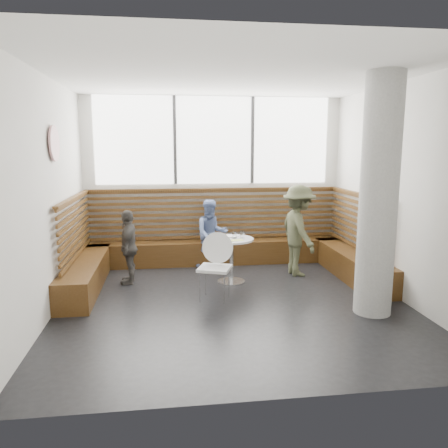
{
  "coord_description": "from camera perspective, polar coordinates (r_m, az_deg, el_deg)",
  "views": [
    {
      "loc": [
        -0.92,
        -6.01,
        2.25
      ],
      "look_at": [
        0.0,
        1.0,
        1.0
      ],
      "focal_mm": 35.0,
      "sensor_mm": 36.0,
      "label": 1
    }
  ],
  "objects": [
    {
      "name": "concrete_column",
      "position": [
        6.12,
        19.54,
        3.34
      ],
      "size": [
        0.5,
        0.5,
        3.2
      ],
      "primitive_type": "cylinder",
      "color": "gray",
      "rests_on": "ground"
    },
    {
      "name": "cafe_table",
      "position": [
        7.29,
        0.97,
        -3.53
      ],
      "size": [
        0.74,
        0.74,
        0.76
      ],
      "color": "silver",
      "rests_on": "ground"
    },
    {
      "name": "menu_card",
      "position": [
        7.09,
        1.68,
        -2.12
      ],
      "size": [
        0.23,
        0.18,
        0.0
      ],
      "primitive_type": "cube",
      "rotation": [
        0.0,
        0.0,
        0.15
      ],
      "color": "#A5C64C",
      "rests_on": "cafe_table"
    },
    {
      "name": "booth",
      "position": [
        8.06,
        -0.72,
        -3.2
      ],
      "size": [
        5.0,
        2.5,
        1.44
      ],
      "color": "#3F270F",
      "rests_on": "ground"
    },
    {
      "name": "wall_art",
      "position": [
        6.6,
        -21.3,
        9.78
      ],
      "size": [
        0.03,
        0.5,
        0.5
      ],
      "primitive_type": "cylinder",
      "rotation": [
        0.0,
        1.57,
        0.0
      ],
      "color": "white",
      "rests_on": "room"
    },
    {
      "name": "glass_left",
      "position": [
        7.12,
        -0.18,
        -1.61
      ],
      "size": [
        0.07,
        0.07,
        0.12
      ],
      "primitive_type": "cylinder",
      "color": "white",
      "rests_on": "cafe_table"
    },
    {
      "name": "child_left",
      "position": [
        7.42,
        -12.32,
        -2.93
      ],
      "size": [
        0.34,
        0.74,
        1.23
      ],
      "primitive_type": "imported",
      "rotation": [
        0.0,
        0.0,
        -1.63
      ],
      "color": "#45423F",
      "rests_on": "ground"
    },
    {
      "name": "glass_right",
      "position": [
        7.27,
        2.39,
        -1.35
      ],
      "size": [
        0.08,
        0.08,
        0.12
      ],
      "primitive_type": "cylinder",
      "color": "white",
      "rests_on": "cafe_table"
    },
    {
      "name": "plate_far",
      "position": [
        7.37,
        1.06,
        -1.6
      ],
      "size": [
        0.21,
        0.21,
        0.01
      ],
      "primitive_type": "cylinder",
      "color": "white",
      "rests_on": "cafe_table"
    },
    {
      "name": "room",
      "position": [
        6.12,
        1.22,
        3.94
      ],
      "size": [
        5.0,
        5.0,
        3.2
      ],
      "color": "silver",
      "rests_on": "ground"
    },
    {
      "name": "glass_mid",
      "position": [
        7.23,
        1.38,
        -1.43
      ],
      "size": [
        0.07,
        0.07,
        0.12
      ],
      "primitive_type": "cylinder",
      "color": "white",
      "rests_on": "cafe_table"
    },
    {
      "name": "cafe_chair",
      "position": [
        6.52,
        -1.31,
        -4.8
      ],
      "size": [
        0.47,
        0.46,
        0.99
      ],
      "rotation": [
        0.0,
        0.0,
        -0.35
      ],
      "color": "white",
      "rests_on": "ground"
    },
    {
      "name": "plate_near",
      "position": [
        7.36,
        0.08,
        -1.62
      ],
      "size": [
        0.21,
        0.21,
        0.01
      ],
      "primitive_type": "cylinder",
      "color": "white",
      "rests_on": "cafe_table"
    },
    {
      "name": "adult_man",
      "position": [
        7.79,
        9.72,
        -0.83
      ],
      "size": [
        0.71,
        1.1,
        1.61
      ],
      "primitive_type": "imported",
      "rotation": [
        0.0,
        0.0,
        1.69
      ],
      "color": "#464A31",
      "rests_on": "ground"
    },
    {
      "name": "child_back",
      "position": [
        8.2,
        -1.65,
        -1.28
      ],
      "size": [
        0.68,
        0.56,
        1.29
      ],
      "primitive_type": "imported",
      "rotation": [
        0.0,
        0.0,
        0.12
      ],
      "color": "#6A7FB8",
      "rests_on": "ground"
    }
  ]
}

